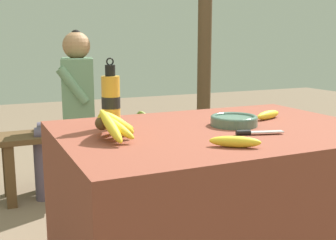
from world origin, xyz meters
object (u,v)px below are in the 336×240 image
object	(u,v)px
loose_banana_front	(235,142)
banana_bunch_green	(143,117)
serving_bowl	(234,120)
water_bottle	(111,101)
banana_bunch_ripe	(111,123)
knife	(253,132)
loose_banana_side	(268,115)
wooden_bench	(92,140)
support_post_far	(205,27)
seated_vendor	(71,101)

from	to	relation	value
loose_banana_front	banana_bunch_green	xyz separation A→B (m)	(0.32, 1.69, -0.22)
serving_bowl	water_bottle	world-z (taller)	water_bottle
banana_bunch_ripe	knife	world-z (taller)	banana_bunch_ripe
loose_banana_side	banana_bunch_ripe	bearing A→B (deg)	-173.15
wooden_bench	support_post_far	xyz separation A→B (m)	(1.11, 0.39, 0.80)
seated_vendor	support_post_far	bearing A→B (deg)	-148.78
serving_bowl	loose_banana_side	distance (m)	0.23
loose_banana_side	loose_banana_front	bearing A→B (deg)	-138.49
banana_bunch_ripe	wooden_bench	bearing A→B (deg)	78.79
loose_banana_side	serving_bowl	bearing A→B (deg)	-164.24
loose_banana_front	loose_banana_side	size ratio (longest dim) A/B	0.96
seated_vendor	loose_banana_front	bearing A→B (deg)	109.73
loose_banana_front	loose_banana_side	bearing A→B (deg)	41.51
loose_banana_front	support_post_far	world-z (taller)	support_post_far
loose_banana_front	wooden_bench	size ratio (longest dim) A/B	0.12
seated_vendor	banana_bunch_green	world-z (taller)	seated_vendor
serving_bowl	banana_bunch_green	world-z (taller)	serving_bowl
serving_bowl	loose_banana_side	bearing A→B (deg)	15.76
banana_bunch_green	seated_vendor	bearing A→B (deg)	-176.42
loose_banana_side	support_post_far	bearing A→B (deg)	70.03
banana_bunch_ripe	water_bottle	world-z (taller)	water_bottle
serving_bowl	seated_vendor	xyz separation A→B (m)	(-0.40, 1.35, -0.07)
water_bottle	knife	world-z (taller)	water_bottle
knife	seated_vendor	distance (m)	1.57
support_post_far	knife	bearing A→B (deg)	-114.30
loose_banana_side	seated_vendor	size ratio (longest dim) A/B	0.15
loose_banana_side	banana_bunch_green	size ratio (longest dim) A/B	0.67
serving_bowl	seated_vendor	distance (m)	1.41
serving_bowl	seated_vendor	size ratio (longest dim) A/B	0.18
banana_bunch_ripe	banana_bunch_green	xyz separation A→B (m)	(0.66, 1.41, -0.26)
seated_vendor	support_post_far	world-z (taller)	support_post_far
knife	seated_vendor	xyz separation A→B (m)	(-0.37, 1.53, -0.06)
seated_vendor	banana_bunch_green	distance (m)	0.54
banana_bunch_ripe	water_bottle	bearing A→B (deg)	72.72
knife	seated_vendor	world-z (taller)	seated_vendor
knife	loose_banana_front	bearing A→B (deg)	-125.55
loose_banana_front	serving_bowl	bearing A→B (deg)	57.34
banana_bunch_ripe	banana_bunch_green	world-z (taller)	banana_bunch_ripe
banana_bunch_green	support_post_far	world-z (taller)	support_post_far
serving_bowl	seated_vendor	bearing A→B (deg)	106.71
banana_bunch_ripe	wooden_bench	world-z (taller)	banana_bunch_ripe
banana_bunch_ripe	water_bottle	distance (m)	0.20
wooden_bench	serving_bowl	bearing A→B (deg)	-79.00
banana_bunch_ripe	support_post_far	distance (m)	2.30
banana_bunch_green	loose_banana_front	bearing A→B (deg)	-100.71
serving_bowl	seated_vendor	world-z (taller)	seated_vendor
wooden_bench	banana_bunch_green	world-z (taller)	banana_bunch_green
serving_bowl	loose_banana_front	world-z (taller)	serving_bowl
seated_vendor	wooden_bench	bearing A→B (deg)	-158.33
loose_banana_front	knife	size ratio (longest dim) A/B	0.88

